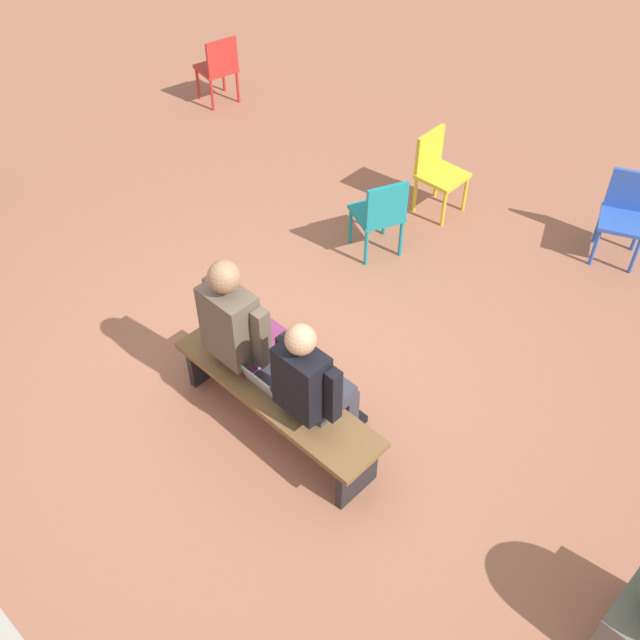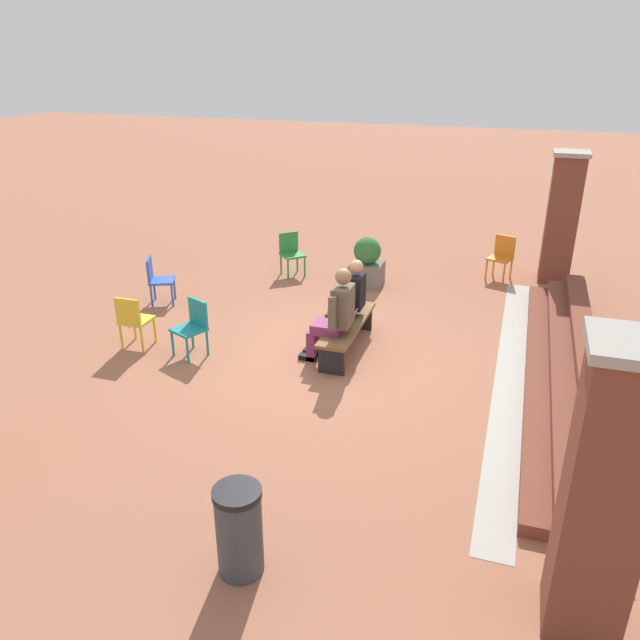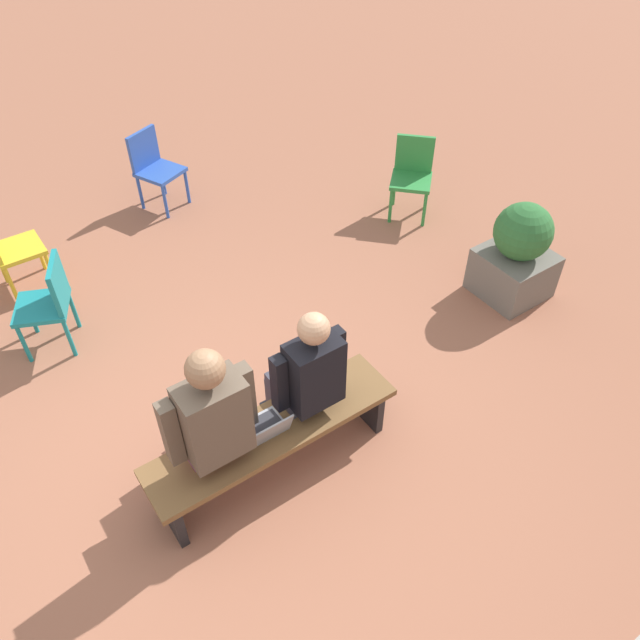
{
  "view_description": "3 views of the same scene",
  "coord_description": "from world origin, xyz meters",
  "views": [
    {
      "loc": [
        -2.91,
        2.49,
        4.6
      ],
      "look_at": [
        -0.27,
        -0.23,
        0.88
      ],
      "focal_mm": 42.0,
      "sensor_mm": 36.0,
      "label": 1
    },
    {
      "loc": [
        7.96,
        2.44,
        4.21
      ],
      "look_at": [
        0.36,
        -0.04,
        0.71
      ],
      "focal_mm": 35.0,
      "sensor_mm": 36.0,
      "label": 2
    },
    {
      "loc": [
        0.96,
        2.49,
        3.82
      ],
      "look_at": [
        -0.8,
        -0.05,
        0.95
      ],
      "focal_mm": 35.0,
      "sensor_mm": 36.0,
      "label": 3
    }
  ],
  "objects": [
    {
      "name": "person_adult",
      "position": [
        0.16,
        0.13,
        0.75
      ],
      "size": [
        0.6,
        0.75,
        1.43
      ],
      "color": "#7F2D5B",
      "rests_on": "ground"
    },
    {
      "name": "plastic_chair_far_left",
      "position": [
        0.59,
        -1.93,
        0.48
      ],
      "size": [
        0.55,
        0.55,
        0.84
      ],
      "color": "teal",
      "rests_on": "ground"
    },
    {
      "name": "plastic_chair_near_bench_left",
      "position": [
        0.68,
        -2.88,
        0.48
      ],
      "size": [
        0.42,
        0.42,
        0.84
      ],
      "color": "gold",
      "rests_on": "ground"
    },
    {
      "name": "person_student",
      "position": [
        -0.55,
        0.13,
        0.71
      ],
      "size": [
        0.54,
        0.68,
        1.33
      ],
      "color": "#383842",
      "rests_on": "ground"
    },
    {
      "name": "plastic_chair_mid_courtyard",
      "position": [
        -1.02,
        -3.51,
        0.48
      ],
      "size": [
        0.55,
        0.55,
        0.84
      ],
      "color": "#2D56B7",
      "rests_on": "ground"
    },
    {
      "name": "ground_plane",
      "position": [
        0.0,
        0.0,
        0.0
      ],
      "size": [
        60.0,
        60.0,
        0.0
      ],
      "primitive_type": "plane",
      "color": "#9E6047"
    },
    {
      "name": "laptop",
      "position": [
        -0.17,
        0.21,
        0.5
      ],
      "size": [
        0.32,
        0.29,
        0.21
      ],
      "color": "#9EA0A5",
      "rests_on": "bench"
    },
    {
      "name": "bench",
      "position": [
        -0.24,
        0.2,
        0.35
      ],
      "size": [
        1.8,
        0.44,
        0.45
      ],
      "color": "brown",
      "rests_on": "ground"
    },
    {
      "name": "plastic_chair_by_pillar",
      "position": [
        -3.21,
        -1.81,
        0.48
      ],
      "size": [
        0.59,
        0.59,
        0.84
      ],
      "color": "#2D893D",
      "rests_on": "ground"
    },
    {
      "name": "planter",
      "position": [
        -3.08,
        -0.21,
        0.44
      ],
      "size": [
        0.6,
        0.6,
        0.94
      ],
      "color": "#6B665B",
      "rests_on": "ground"
    }
  ]
}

